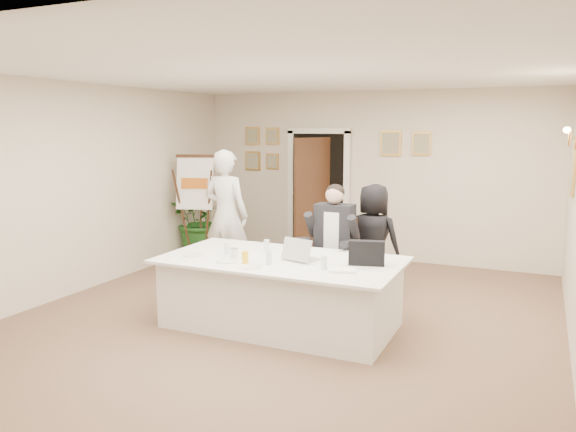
% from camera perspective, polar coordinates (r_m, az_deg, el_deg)
% --- Properties ---
extents(floor, '(7.00, 7.00, 0.00)m').
position_cam_1_polar(floor, '(6.59, -0.65, -10.58)').
color(floor, brown).
rests_on(floor, ground).
extents(ceiling, '(6.00, 7.00, 0.02)m').
position_cam_1_polar(ceiling, '(6.24, -0.70, 14.43)').
color(ceiling, white).
rests_on(ceiling, wall_back).
extents(wall_back, '(6.00, 0.10, 2.80)m').
position_cam_1_polar(wall_back, '(9.53, 8.28, 4.05)').
color(wall_back, beige).
rests_on(wall_back, floor).
extents(wall_front, '(6.00, 0.10, 2.80)m').
position_cam_1_polar(wall_front, '(3.48, -25.99, -5.44)').
color(wall_front, beige).
rests_on(wall_front, floor).
extents(wall_left, '(0.10, 7.00, 2.80)m').
position_cam_1_polar(wall_left, '(8.00, -20.57, 2.63)').
color(wall_left, beige).
rests_on(wall_left, floor).
extents(doorway, '(1.14, 0.86, 2.20)m').
position_cam_1_polar(doorway, '(9.68, 2.91, 2.09)').
color(doorway, black).
rests_on(doorway, floor).
extents(pictures_back_wall, '(3.40, 0.06, 0.80)m').
position_cam_1_polar(pictures_back_wall, '(9.73, 3.73, 6.88)').
color(pictures_back_wall, gold).
rests_on(pictures_back_wall, wall_back).
extents(pictures_right_wall, '(0.06, 2.20, 0.80)m').
position_cam_1_polar(pictures_right_wall, '(6.85, 27.23, 4.16)').
color(pictures_right_wall, gold).
rests_on(pictures_right_wall, wall_right).
extents(wall_sconce, '(0.20, 0.30, 0.24)m').
position_cam_1_polar(wall_sconce, '(6.83, 26.86, 7.12)').
color(wall_sconce, '#C0803D').
rests_on(wall_sconce, wall_right).
extents(conference_table, '(2.65, 1.41, 0.78)m').
position_cam_1_polar(conference_table, '(6.32, -0.72, -7.72)').
color(conference_table, white).
rests_on(conference_table, floor).
extents(seated_man, '(0.74, 0.78, 1.53)m').
position_cam_1_polar(seated_man, '(7.10, 4.61, -2.77)').
color(seated_man, black).
rests_on(seated_man, floor).
extents(flip_chart, '(0.63, 0.47, 1.73)m').
position_cam_1_polar(flip_chart, '(9.39, -9.22, 0.28)').
color(flip_chart, '#342010').
rests_on(flip_chart, floor).
extents(standing_man, '(0.70, 0.46, 1.90)m').
position_cam_1_polar(standing_man, '(8.20, -6.32, 0.11)').
color(standing_man, white).
rests_on(standing_man, floor).
extents(standing_woman, '(0.78, 0.56, 1.50)m').
position_cam_1_polar(standing_woman, '(7.38, 8.63, -2.52)').
color(standing_woman, black).
rests_on(standing_woman, floor).
extents(potted_palm, '(1.52, 1.51, 1.28)m').
position_cam_1_polar(potted_palm, '(9.82, -8.60, -0.29)').
color(potted_palm, '#1D521B').
rests_on(potted_palm, floor).
extents(laptop, '(0.45, 0.46, 0.28)m').
position_cam_1_polar(laptop, '(6.14, 1.36, -3.18)').
color(laptop, '#B7BABC').
rests_on(laptop, conference_table).
extents(laptop_bag, '(0.39, 0.20, 0.26)m').
position_cam_1_polar(laptop_bag, '(5.95, 7.99, -3.75)').
color(laptop_bag, black).
rests_on(laptop_bag, conference_table).
extents(paper_stack, '(0.32, 0.26, 0.03)m').
position_cam_1_polar(paper_stack, '(5.69, 5.55, -5.50)').
color(paper_stack, white).
rests_on(paper_stack, conference_table).
extents(plate_left, '(0.29, 0.29, 0.01)m').
position_cam_1_polar(plate_left, '(6.44, -9.57, -3.92)').
color(plate_left, white).
rests_on(plate_left, conference_table).
extents(plate_mid, '(0.30, 0.30, 0.01)m').
position_cam_1_polar(plate_mid, '(6.10, -6.27, -4.59)').
color(plate_mid, white).
rests_on(plate_mid, conference_table).
extents(plate_near, '(0.25, 0.25, 0.01)m').
position_cam_1_polar(plate_near, '(5.84, -3.69, -5.16)').
color(plate_near, white).
rests_on(plate_near, conference_table).
extents(glass_a, '(0.07, 0.07, 0.14)m').
position_cam_1_polar(glass_a, '(6.44, -6.22, -3.29)').
color(glass_a, silver).
rests_on(glass_a, conference_table).
extents(glass_b, '(0.07, 0.07, 0.14)m').
position_cam_1_polar(glass_b, '(5.94, -1.98, -4.29)').
color(glass_b, silver).
rests_on(glass_b, conference_table).
extents(glass_c, '(0.08, 0.08, 0.14)m').
position_cam_1_polar(glass_c, '(5.75, 3.68, -4.76)').
color(glass_c, silver).
rests_on(glass_c, conference_table).
extents(glass_d, '(0.08, 0.08, 0.14)m').
position_cam_1_polar(glass_d, '(6.55, -2.19, -3.02)').
color(glass_d, silver).
rests_on(glass_d, conference_table).
extents(oj_glass, '(0.08, 0.08, 0.13)m').
position_cam_1_polar(oj_glass, '(6.00, -4.37, -4.23)').
color(oj_glass, yellow).
rests_on(oj_glass, conference_table).
extents(steel_jug, '(0.10, 0.10, 0.11)m').
position_cam_1_polar(steel_jug, '(6.26, -5.51, -3.78)').
color(steel_jug, silver).
rests_on(steel_jug, conference_table).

